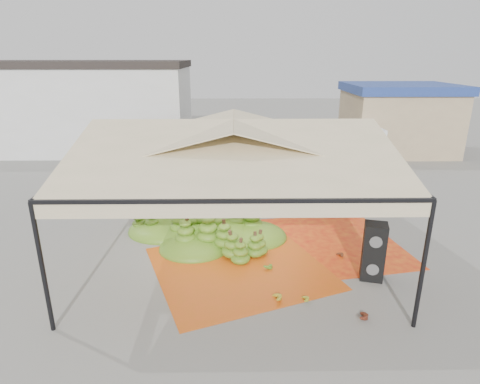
{
  "coord_description": "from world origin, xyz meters",
  "views": [
    {
      "loc": [
        0.02,
        -11.43,
        5.75
      ],
      "look_at": [
        0.2,
        1.5,
        1.3
      ],
      "focal_mm": 30.0,
      "sensor_mm": 36.0,
      "label": 1
    }
  ],
  "objects_px": {
    "truck_right": "(329,143)",
    "truck_left": "(211,144)",
    "banana_heap": "(209,218)",
    "speaker_stack": "(374,252)",
    "vendor": "(284,176)"
  },
  "relations": [
    {
      "from": "speaker_stack",
      "to": "banana_heap",
      "type": "bearing_deg",
      "value": 163.06
    },
    {
      "from": "truck_left",
      "to": "truck_right",
      "type": "bearing_deg",
      "value": -9.37
    },
    {
      "from": "vendor",
      "to": "truck_left",
      "type": "relative_size",
      "value": 0.21
    },
    {
      "from": "truck_left",
      "to": "truck_right",
      "type": "distance_m",
      "value": 6.35
    },
    {
      "from": "speaker_stack",
      "to": "vendor",
      "type": "xyz_separation_m",
      "value": [
        -1.52,
        7.16,
        -0.03
      ]
    },
    {
      "from": "vendor",
      "to": "speaker_stack",
      "type": "bearing_deg",
      "value": 108.23
    },
    {
      "from": "speaker_stack",
      "to": "truck_right",
      "type": "relative_size",
      "value": 0.26
    },
    {
      "from": "speaker_stack",
      "to": "truck_left",
      "type": "bearing_deg",
      "value": 129.62
    },
    {
      "from": "banana_heap",
      "to": "truck_right",
      "type": "height_order",
      "value": "truck_right"
    },
    {
      "from": "truck_right",
      "to": "truck_left",
      "type": "bearing_deg",
      "value": -173.66
    },
    {
      "from": "banana_heap",
      "to": "truck_right",
      "type": "bearing_deg",
      "value": 56.11
    },
    {
      "from": "vendor",
      "to": "banana_heap",
      "type": "bearing_deg",
      "value": 61.29
    },
    {
      "from": "banana_heap",
      "to": "truck_left",
      "type": "relative_size",
      "value": 0.79
    },
    {
      "from": "truck_left",
      "to": "truck_right",
      "type": "xyz_separation_m",
      "value": [
        6.26,
        1.01,
        -0.17
      ]
    },
    {
      "from": "banana_heap",
      "to": "speaker_stack",
      "type": "bearing_deg",
      "value": -32.02
    }
  ]
}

